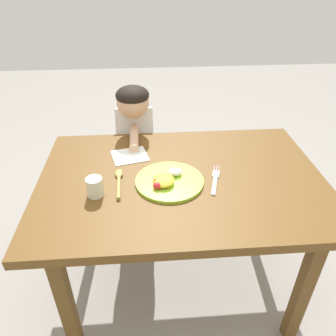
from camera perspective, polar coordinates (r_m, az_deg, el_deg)
name	(u,v)px	position (r m, az deg, el deg)	size (l,w,h in m)	color
ground_plane	(179,286)	(1.84, 1.87, -20.13)	(8.00, 8.00, 0.00)	gray
dining_table	(181,193)	(1.38, 2.34, -4.37)	(1.17, 0.80, 0.71)	brown
plate	(168,181)	(1.29, 0.05, -2.22)	(0.27, 0.27, 0.04)	#97D32F
fork	(215,180)	(1.32, 8.29, -2.14)	(0.07, 0.20, 0.01)	silver
spoon	(119,180)	(1.31, -8.65, -2.17)	(0.03, 0.20, 0.02)	#A89B4D
drinking_cup	(95,187)	(1.24, -12.77, -3.28)	(0.06, 0.06, 0.08)	silver
person	(137,155)	(1.83, -5.56, 2.26)	(0.19, 0.39, 0.95)	#3F4B6E
napkin	(130,156)	(1.48, -6.73, 2.15)	(0.15, 0.14, 0.00)	white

